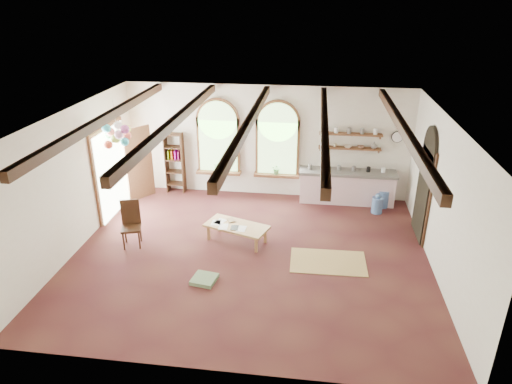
% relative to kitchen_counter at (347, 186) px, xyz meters
% --- Properties ---
extents(floor, '(8.00, 8.00, 0.00)m').
position_rel_kitchen_counter_xyz_m(floor, '(-2.30, -3.20, -0.48)').
color(floor, '#542922').
rests_on(floor, ground).
extents(ceiling_beams, '(6.20, 6.80, 0.18)m').
position_rel_kitchen_counter_xyz_m(ceiling_beams, '(-2.30, -3.20, 2.62)').
color(ceiling_beams, '#3E2613').
rests_on(ceiling_beams, ceiling).
extents(window_left, '(1.30, 0.28, 2.20)m').
position_rel_kitchen_counter_xyz_m(window_left, '(-3.70, 0.23, 1.16)').
color(window_left, brown).
rests_on(window_left, floor).
extents(window_right, '(1.30, 0.28, 2.20)m').
position_rel_kitchen_counter_xyz_m(window_right, '(-2.00, 0.23, 1.16)').
color(window_right, brown).
rests_on(window_right, floor).
extents(left_doorway, '(0.10, 1.90, 2.50)m').
position_rel_kitchen_counter_xyz_m(left_doorway, '(-6.25, -1.40, 0.67)').
color(left_doorway, brown).
rests_on(left_doorway, floor).
extents(right_doorway, '(0.10, 1.30, 2.40)m').
position_rel_kitchen_counter_xyz_m(right_doorway, '(1.65, -1.70, 0.62)').
color(right_doorway, black).
rests_on(right_doorway, floor).
extents(kitchen_counter, '(2.68, 0.62, 0.94)m').
position_rel_kitchen_counter_xyz_m(kitchen_counter, '(0.00, 0.00, 0.00)').
color(kitchen_counter, '#F6D0DC').
rests_on(kitchen_counter, floor).
extents(wall_shelf_lower, '(1.70, 0.24, 0.04)m').
position_rel_kitchen_counter_xyz_m(wall_shelf_lower, '(0.00, 0.18, 1.07)').
color(wall_shelf_lower, brown).
rests_on(wall_shelf_lower, wall_back).
extents(wall_shelf_upper, '(1.70, 0.24, 0.04)m').
position_rel_kitchen_counter_xyz_m(wall_shelf_upper, '(0.00, 0.18, 1.47)').
color(wall_shelf_upper, brown).
rests_on(wall_shelf_upper, wall_back).
extents(wall_clock, '(0.32, 0.04, 0.32)m').
position_rel_kitchen_counter_xyz_m(wall_clock, '(1.25, 0.25, 1.42)').
color(wall_clock, black).
rests_on(wall_clock, wall_back).
extents(bookshelf, '(0.53, 0.32, 1.80)m').
position_rel_kitchen_counter_xyz_m(bookshelf, '(-5.00, 0.12, 0.42)').
color(bookshelf, '#3E2613').
rests_on(bookshelf, floor).
extents(coffee_table, '(1.63, 1.13, 0.42)m').
position_rel_kitchen_counter_xyz_m(coffee_table, '(-2.70, -2.60, -0.10)').
color(coffee_table, tan).
rests_on(coffee_table, floor).
extents(side_chair, '(0.54, 0.54, 1.10)m').
position_rel_kitchen_counter_xyz_m(side_chair, '(-5.11, -3.11, -0.16)').
color(side_chair, '#3E2613').
rests_on(side_chair, floor).
extents(floor_mat, '(1.68, 1.06, 0.02)m').
position_rel_kitchen_counter_xyz_m(floor_mat, '(-0.53, -3.27, -0.47)').
color(floor_mat, tan).
rests_on(floor_mat, floor).
extents(floor_cushion, '(0.55, 0.55, 0.08)m').
position_rel_kitchen_counter_xyz_m(floor_cushion, '(-3.09, -4.33, -0.43)').
color(floor_cushion, '#68865C').
rests_on(floor_cushion, floor).
extents(water_jug_a, '(0.30, 0.30, 0.57)m').
position_rel_kitchen_counter_xyz_m(water_jug_a, '(0.80, -0.59, -0.23)').
color(water_jug_a, '#5075AD').
rests_on(water_jug_a, floor).
extents(water_jug_b, '(0.33, 0.33, 0.63)m').
position_rel_kitchen_counter_xyz_m(water_jug_b, '(1.00, -0.18, -0.20)').
color(water_jug_b, '#5075AD').
rests_on(water_jug_b, floor).
extents(balloon_cluster, '(0.76, 0.76, 1.14)m').
position_rel_kitchen_counter_xyz_m(balloon_cluster, '(-5.70, -1.96, 1.87)').
color(balloon_cluster, white).
rests_on(balloon_cluster, floor).
extents(table_book, '(0.27, 0.30, 0.02)m').
position_rel_kitchen_counter_xyz_m(table_book, '(-2.95, -2.42, -0.04)').
color(table_book, olive).
rests_on(table_book, coffee_table).
extents(tablet, '(0.19, 0.26, 0.01)m').
position_rel_kitchen_counter_xyz_m(tablet, '(-2.73, -2.74, -0.05)').
color(tablet, black).
rests_on(tablet, coffee_table).
extents(potted_plant_left, '(0.27, 0.23, 0.30)m').
position_rel_kitchen_counter_xyz_m(potted_plant_left, '(-3.70, 0.12, 0.37)').
color(potted_plant_left, '#598C4C').
rests_on(potted_plant_left, window_left).
extents(potted_plant_right, '(0.27, 0.23, 0.30)m').
position_rel_kitchen_counter_xyz_m(potted_plant_right, '(-2.00, 0.12, 0.37)').
color(potted_plant_right, '#598C4C').
rests_on(potted_plant_right, window_right).
extents(shelf_cup_a, '(0.12, 0.10, 0.10)m').
position_rel_kitchen_counter_xyz_m(shelf_cup_a, '(-0.75, 0.18, 1.14)').
color(shelf_cup_a, white).
rests_on(shelf_cup_a, wall_shelf_lower).
extents(shelf_cup_b, '(0.10, 0.10, 0.09)m').
position_rel_kitchen_counter_xyz_m(shelf_cup_b, '(-0.40, 0.18, 1.14)').
color(shelf_cup_b, beige).
rests_on(shelf_cup_b, wall_shelf_lower).
extents(shelf_bowl_a, '(0.22, 0.22, 0.05)m').
position_rel_kitchen_counter_xyz_m(shelf_bowl_a, '(-0.05, 0.18, 1.12)').
color(shelf_bowl_a, beige).
rests_on(shelf_bowl_a, wall_shelf_lower).
extents(shelf_bowl_b, '(0.20, 0.20, 0.06)m').
position_rel_kitchen_counter_xyz_m(shelf_bowl_b, '(0.30, 0.18, 1.12)').
color(shelf_bowl_b, '#8C664C').
rests_on(shelf_bowl_b, wall_shelf_lower).
extents(shelf_vase, '(0.18, 0.18, 0.19)m').
position_rel_kitchen_counter_xyz_m(shelf_vase, '(0.65, 0.18, 1.19)').
color(shelf_vase, slate).
rests_on(shelf_vase, wall_shelf_lower).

